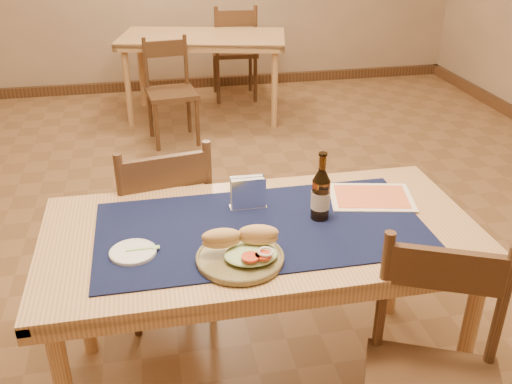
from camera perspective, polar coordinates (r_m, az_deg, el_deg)
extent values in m
cube|color=brown|center=(3.18, -2.49, -8.09)|extent=(6.00, 7.00, 0.02)
cylinder|color=tan|center=(2.34, 20.32, -13.96)|extent=(0.06, 0.06, 0.71)
cylinder|color=tan|center=(2.58, -17.09, -9.03)|extent=(0.06, 0.06, 0.71)
cylinder|color=tan|center=(2.78, 13.87, -5.69)|extent=(0.06, 0.06, 0.71)
cube|color=tan|center=(2.12, 0.53, -4.11)|extent=(1.60, 0.80, 0.04)
cube|color=black|center=(2.10, 0.53, -3.58)|extent=(1.20, 0.60, 0.01)
cube|color=#4D2F1B|center=(6.30, -7.56, 10.71)|extent=(6.00, 0.06, 0.10)
cylinder|color=tan|center=(5.20, -12.68, 10.18)|extent=(0.05, 0.05, 0.71)
cylinder|color=tan|center=(5.04, 1.87, 10.29)|extent=(0.05, 0.05, 0.71)
cylinder|color=tan|center=(5.72, -11.39, 11.87)|extent=(0.05, 0.05, 0.71)
cylinder|color=tan|center=(5.58, 1.88, 11.99)|extent=(0.05, 0.05, 0.71)
cube|color=tan|center=(5.25, -5.34, 15.13)|extent=(1.57, 1.03, 0.04)
cylinder|color=#4D2F1B|center=(3.04, -6.49, -4.68)|extent=(0.04, 0.04, 0.46)
cylinder|color=#4D2F1B|center=(2.99, -13.35, -5.92)|extent=(0.04, 0.04, 0.46)
cylinder|color=#4D2F1B|center=(2.74, -4.47, -8.52)|extent=(0.04, 0.04, 0.46)
cylinder|color=#4D2F1B|center=(2.69, -12.11, -10.00)|extent=(0.04, 0.04, 0.46)
cube|color=#4D2F1B|center=(2.73, -9.47, -3.21)|extent=(0.50, 0.50, 0.04)
cube|color=#4D2F1B|center=(2.40, -9.12, 1.93)|extent=(0.37, 0.09, 0.14)
cylinder|color=#4D2F1B|center=(2.49, -4.79, 0.05)|extent=(0.04, 0.04, 0.47)
cylinder|color=#4D2F1B|center=(2.43, -13.13, -1.37)|extent=(0.04, 0.04, 0.47)
cube|color=#4D2F1B|center=(1.88, 18.53, -7.40)|extent=(0.34, 0.18, 0.14)
cylinder|color=#4D2F1B|center=(1.93, 12.58, -9.86)|extent=(0.04, 0.04, 0.46)
cylinder|color=#4D2F1B|center=(1.98, 23.30, -10.72)|extent=(0.04, 0.04, 0.46)
cylinder|color=#4D2F1B|center=(4.65, -9.90, 6.47)|extent=(0.03, 0.03, 0.42)
cylinder|color=#4D2F1B|center=(4.70, -5.88, 6.98)|extent=(0.03, 0.03, 0.42)
cylinder|color=#4D2F1B|center=(4.96, -10.53, 7.76)|extent=(0.03, 0.03, 0.42)
cylinder|color=#4D2F1B|center=(5.01, -6.74, 8.23)|extent=(0.03, 0.03, 0.42)
cube|color=#4D2F1B|center=(4.76, -8.43, 9.74)|extent=(0.43, 0.43, 0.04)
cube|color=#4D2F1B|center=(4.84, -9.10, 13.98)|extent=(0.33, 0.07, 0.13)
cylinder|color=#4D2F1B|center=(4.84, -10.98, 12.48)|extent=(0.03, 0.03, 0.43)
cylinder|color=#4D2F1B|center=(4.89, -7.04, 12.92)|extent=(0.03, 0.03, 0.43)
cylinder|color=#4D2F1B|center=(6.11, -0.57, 12.18)|extent=(0.04, 0.04, 0.46)
cylinder|color=#4D2F1B|center=(6.07, -4.12, 12.02)|extent=(0.04, 0.04, 0.46)
cylinder|color=#4D2F1B|center=(5.76, -0.07, 11.22)|extent=(0.04, 0.04, 0.46)
cylinder|color=#4D2F1B|center=(5.72, -3.83, 11.05)|extent=(0.04, 0.04, 0.46)
cube|color=#4D2F1B|center=(5.85, -2.19, 13.83)|extent=(0.46, 0.46, 0.04)
cube|color=#4D2F1B|center=(5.59, -2.03, 16.96)|extent=(0.37, 0.05, 0.14)
cylinder|color=#4D2F1B|center=(5.63, -0.06, 15.78)|extent=(0.04, 0.04, 0.47)
cylinder|color=#4D2F1B|center=(5.59, -3.97, 15.64)|extent=(0.04, 0.04, 0.47)
cylinder|color=olive|center=(1.92, -1.61, -6.62)|extent=(0.30, 0.30, 0.02)
torus|color=olive|center=(1.91, -1.61, -6.46)|extent=(0.30, 0.30, 0.01)
ellipsoid|color=#B8CC8C|center=(1.89, -0.51, -6.27)|extent=(0.18, 0.14, 0.03)
ellipsoid|color=tan|center=(1.89, -3.51, -4.69)|extent=(0.13, 0.06, 0.07)
ellipsoid|color=tan|center=(1.91, 0.26, -4.35)|extent=(0.14, 0.08, 0.07)
cylinder|color=red|center=(1.84, -0.57, -6.54)|extent=(0.06, 0.06, 0.01)
cylinder|color=red|center=(1.85, 0.74, -6.37)|extent=(0.05, 0.05, 0.01)
torus|color=silver|center=(1.85, 0.97, -5.99)|extent=(0.06, 0.06, 0.01)
cylinder|color=silver|center=(1.99, -12.21, -5.90)|extent=(0.16, 0.16, 0.01)
torus|color=silver|center=(1.99, -12.22, -5.80)|extent=(0.16, 0.16, 0.01)
cube|color=#96D273|center=(1.99, -11.64, -5.63)|extent=(0.09, 0.01, 0.00)
cube|color=#96D273|center=(1.99, -9.99, -5.47)|extent=(0.03, 0.02, 0.00)
cylinder|color=#3F250B|center=(2.14, 6.45, -0.76)|extent=(0.07, 0.07, 0.16)
cone|color=#3F250B|center=(2.09, 6.59, 1.61)|extent=(0.07, 0.07, 0.04)
cylinder|color=#3F250B|center=(2.07, 6.67, 2.90)|extent=(0.03, 0.03, 0.06)
cylinder|color=#3F250B|center=(2.06, 6.72, 3.79)|extent=(0.03, 0.03, 0.01)
cylinder|color=beige|center=(2.14, 6.45, -0.76)|extent=(0.07, 0.07, 0.07)
cube|color=white|center=(2.23, -0.80, -1.44)|extent=(0.14, 0.05, 0.00)
cube|color=white|center=(2.18, -0.70, -0.26)|extent=(0.13, 0.01, 0.12)
cube|color=white|center=(2.22, -0.91, 0.27)|extent=(0.13, 0.01, 0.12)
cube|color=silver|center=(2.21, -0.81, -0.11)|extent=(0.13, 0.04, 0.11)
cube|color=#4180D1|center=(2.19, -0.72, -0.07)|extent=(0.09, 0.00, 0.04)
cube|color=#FFE5C0|center=(2.35, 11.45, -0.50)|extent=(0.37, 0.31, 0.00)
cube|color=#EC6A3D|center=(2.35, 11.45, -0.43)|extent=(0.32, 0.25, 0.00)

